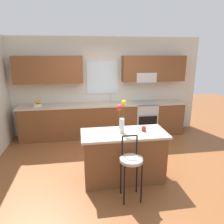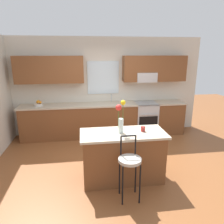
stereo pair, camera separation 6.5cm
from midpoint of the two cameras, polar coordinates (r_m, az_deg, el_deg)
ground_plane at (r=4.62m, az=0.07°, el=-13.92°), size 14.00×14.00×0.00m
back_wall_assembly at (r=6.04m, az=-2.66°, el=8.32°), size 5.60×0.50×2.70m
counter_run at (r=5.99m, az=-2.43°, el=-2.01°), size 4.56×0.64×0.92m
sink_faucet at (r=6.00m, az=-0.66°, el=3.92°), size 0.02×0.13×0.23m
oven_range at (r=6.20m, az=8.43°, el=-1.60°), size 0.60×0.64×0.92m
kitchen_island at (r=3.96m, az=2.65°, el=-11.69°), size 1.51×0.69×0.92m
bar_stool_near at (r=3.40m, az=4.59°, el=-13.36°), size 0.36×0.36×1.04m
flower_vase at (r=3.66m, az=2.04°, el=-1.28°), size 0.17×0.11×0.59m
mug_ceramic at (r=3.86m, az=8.02°, el=-4.45°), size 0.08×0.08×0.09m
fruit_bowl_oranges at (r=5.93m, az=-19.60°, el=1.95°), size 0.24×0.24×0.16m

